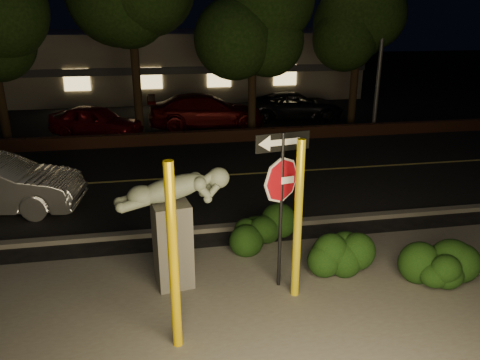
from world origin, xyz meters
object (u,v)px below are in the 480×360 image
Objects in this scene: yellow_pole_right at (298,222)px; signpost at (282,181)px; streetlight at (381,4)px; parked_car_darkred at (206,111)px; yellow_pole_left at (173,260)px; parked_car_dark at (296,106)px; parked_car_red at (96,121)px; sculpture at (173,218)px.

yellow_pole_right is 0.80m from signpost.
streetlight is 8.88m from parked_car_darkred.
yellow_pole_left is 0.66× the size of parked_car_dark.
streetlight is at bearing 47.40° from signpost.
signpost is at bearing 167.40° from parked_car_dark.
yellow_pole_left is 1.02× the size of yellow_pole_right.
parked_car_dark is (9.60, 1.99, -0.02)m from parked_car_red.
sculpture is at bearing 87.62° from yellow_pole_left.
signpost is 0.34× the size of streetlight.
parked_car_darkred is (-0.10, 14.20, -0.77)m from yellow_pole_right.
sculpture is (-2.00, 0.44, -0.78)m from signpost.
streetlight reaches higher than parked_car_red.
parked_car_red is (-12.21, 1.09, -4.77)m from streetlight.
yellow_pole_left is 0.79× the size of parked_car_red.
yellow_pole_right is 16.00m from parked_car_dark.
sculpture is at bearing 170.92° from parked_car_darkred.
parked_car_darkred is 4.81m from parked_car_dark.
yellow_pole_right reaches higher than parked_car_dark.
yellow_pole_left is 16.77m from streetlight.
parked_car_red is 0.75× the size of parked_car_darkred.
streetlight reaches higher than sculpture.
signpost reaches higher than yellow_pole_right.
yellow_pole_left is 0.59× the size of parked_car_darkred.
yellow_pole_left reaches higher than parked_car_red.
streetlight is at bearing -134.48° from parked_car_dark.
yellow_pole_left is 2.60m from signpost.
parked_car_darkred is (-7.29, 1.97, -4.67)m from streetlight.
yellow_pole_right is at bearing 168.57° from parked_car_dark.
parked_car_red is 5.00m from parked_car_darkred.
streetlight is (7.41, 11.85, 3.23)m from signpost.
parked_car_darkred is at bearing 170.89° from streetlight.
signpost is 0.58× the size of parked_car_darkred.
parked_car_dark is at bearing -52.32° from parked_car_red.
yellow_pole_left is 0.35× the size of streetlight.
streetlight is at bearing -105.22° from parked_car_darkred.
yellow_pole_left reaches higher than yellow_pole_right.
sculpture is at bearing 159.74° from yellow_pole_right.
signpost is 13.90m from parked_car_darkred.
sculpture is 12.82m from parked_car_red.
yellow_pole_left is 1.88m from sculpture.
parked_car_dark is (4.58, 15.30, -0.89)m from yellow_pole_right.
signpost is (2.08, 1.43, 0.64)m from yellow_pole_left.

